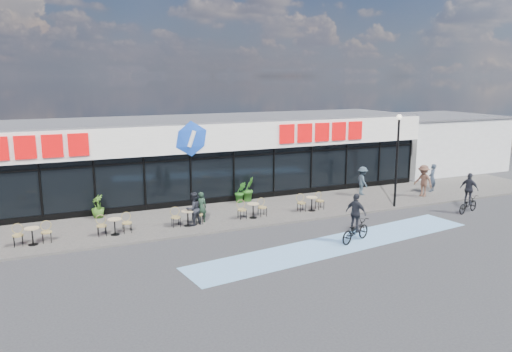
# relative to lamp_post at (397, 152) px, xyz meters

# --- Properties ---
(ground) EXTENTS (120.00, 120.00, 0.00)m
(ground) POSITION_rel_lamp_post_xyz_m (-10.02, -2.30, -3.07)
(ground) COLOR #28282B
(ground) RESTS_ON ground
(sidewalk) EXTENTS (44.00, 5.00, 0.10)m
(sidewalk) POSITION_rel_lamp_post_xyz_m (-10.02, 2.20, -3.02)
(sidewalk) COLOR #54504A
(sidewalk) RESTS_ON ground
(bike_lane) EXTENTS (14.17, 4.13, 0.01)m
(bike_lane) POSITION_rel_lamp_post_xyz_m (-6.02, -3.80, -3.07)
(bike_lane) COLOR #6796C3
(bike_lane) RESTS_ON ground
(building) EXTENTS (30.60, 6.57, 4.75)m
(building) POSITION_rel_lamp_post_xyz_m (-10.02, 7.63, -0.73)
(building) COLOR black
(building) RESTS_ON ground
(neighbour_building) EXTENTS (9.20, 7.20, 4.11)m
(neighbour_building) POSITION_rel_lamp_post_xyz_m (10.48, 8.70, -1.01)
(neighbour_building) COLOR silver
(neighbour_building) RESTS_ON ground
(lamp_post) EXTENTS (0.28, 0.28, 4.98)m
(lamp_post) POSITION_rel_lamp_post_xyz_m (0.00, 0.00, 0.00)
(lamp_post) COLOR black
(lamp_post) RESTS_ON sidewalk
(bistro_set_1) EXTENTS (1.54, 0.62, 0.90)m
(bistro_set_1) POSITION_rel_lamp_post_xyz_m (-17.98, 1.14, -2.51)
(bistro_set_1) COLOR tan
(bistro_set_1) RESTS_ON sidewalk
(bistro_set_2) EXTENTS (1.54, 0.62, 0.90)m
(bistro_set_2) POSITION_rel_lamp_post_xyz_m (-14.62, 1.14, -2.51)
(bistro_set_2) COLOR tan
(bistro_set_2) RESTS_ON sidewalk
(bistro_set_3) EXTENTS (1.54, 0.62, 0.90)m
(bistro_set_3) POSITION_rel_lamp_post_xyz_m (-11.27, 1.14, -2.51)
(bistro_set_3) COLOR tan
(bistro_set_3) RESTS_ON sidewalk
(bistro_set_4) EXTENTS (1.54, 0.62, 0.90)m
(bistro_set_4) POSITION_rel_lamp_post_xyz_m (-7.91, 1.14, -2.51)
(bistro_set_4) COLOR tan
(bistro_set_4) RESTS_ON sidewalk
(bistro_set_5) EXTENTS (1.54, 0.62, 0.90)m
(bistro_set_5) POSITION_rel_lamp_post_xyz_m (-4.56, 1.14, -2.51)
(bistro_set_5) COLOR tan
(bistro_set_5) RESTS_ON sidewalk
(potted_plant_left) EXTENTS (0.82, 0.82, 1.16)m
(potted_plant_left) POSITION_rel_lamp_post_xyz_m (-14.98, 4.23, -2.39)
(potted_plant_left) COLOR #315819
(potted_plant_left) RESTS_ON sidewalk
(potted_plant_mid) EXTENTS (0.69, 0.57, 1.17)m
(potted_plant_mid) POSITION_rel_lamp_post_xyz_m (-7.31, 4.23, -2.38)
(potted_plant_mid) COLOR #25651C
(potted_plant_mid) RESTS_ON sidewalk
(potted_plant_right) EXTENTS (0.96, 0.95, 1.37)m
(potted_plant_right) POSITION_rel_lamp_post_xyz_m (-6.78, 4.36, -2.29)
(potted_plant_right) COLOR #2D6A1E
(potted_plant_right) RESTS_ON sidewalk
(patron_left) EXTENTS (0.59, 0.43, 1.51)m
(patron_left) POSITION_rel_lamp_post_xyz_m (-10.52, 1.36, -2.22)
(patron_left) COLOR #1A2F20
(patron_left) RESTS_ON sidewalk
(patron_right) EXTENTS (0.94, 0.83, 1.60)m
(patron_right) POSITION_rel_lamp_post_xyz_m (-10.99, 1.06, -2.17)
(patron_right) COLOR black
(patron_right) RESTS_ON sidewalk
(pedestrian_a) EXTENTS (0.92, 1.32, 1.87)m
(pedestrian_a) POSITION_rel_lamp_post_xyz_m (3.03, 1.21, -2.04)
(pedestrian_a) COLOR #52362A
(pedestrian_a) RESTS_ON sidewalk
(pedestrian_b) EXTENTS (0.84, 1.20, 1.69)m
(pedestrian_b) POSITION_rel_lamp_post_xyz_m (0.01, 2.98, -2.12)
(pedestrian_b) COLOR #2F3F49
(pedestrian_b) RESTS_ON sidewalk
(pedestrian_c) EXTENTS (0.74, 0.66, 1.70)m
(pedestrian_c) POSITION_rel_lamp_post_xyz_m (4.45, 2.00, -2.12)
(pedestrian_c) COLOR #2B3543
(pedestrian_c) RESTS_ON sidewalk
(cyclist_a) EXTENTS (2.02, 1.35, 2.14)m
(cyclist_a) POSITION_rel_lamp_post_xyz_m (-5.22, -3.82, -2.29)
(cyclist_a) COLOR black
(cyclist_a) RESTS_ON ground
(cyclist_b) EXTENTS (1.82, 1.06, 2.12)m
(cyclist_b) POSITION_rel_lamp_post_xyz_m (2.92, -2.29, -2.27)
(cyclist_b) COLOR black
(cyclist_b) RESTS_ON ground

